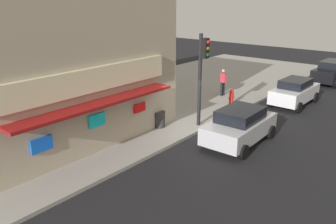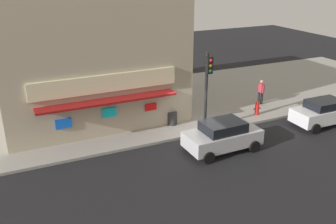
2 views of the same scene
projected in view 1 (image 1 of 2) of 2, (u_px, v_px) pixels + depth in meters
ground_plane at (196, 135)px, 16.88m from camera, size 64.45×64.45×0.00m
sidewalk at (117, 110)px, 20.30m from camera, size 42.97×11.38×0.15m
corner_building at (28, 50)px, 16.12m from camera, size 10.71×10.10×7.79m
traffic_light at (202, 68)px, 16.71m from camera, size 0.32×0.58×4.61m
fire_hydrant at (231, 97)px, 20.97m from camera, size 0.51×0.27×0.92m
trash_can at (159, 119)px, 17.34m from camera, size 0.59×0.59×0.81m
pedestrian at (223, 81)px, 22.69m from camera, size 0.43×0.57×1.76m
parked_car_silver at (240, 126)px, 15.67m from camera, size 4.07×2.17×1.64m
parked_car_white at (295, 92)px, 21.30m from camera, size 4.02×1.97×1.61m
parked_car_black at (332, 71)px, 26.74m from camera, size 4.58×2.01×1.73m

